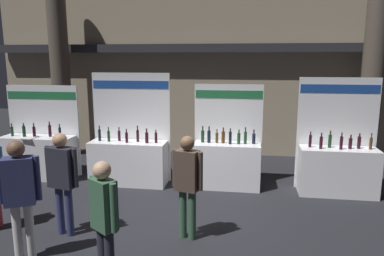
{
  "coord_description": "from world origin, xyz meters",
  "views": [
    {
      "loc": [
        1.07,
        -6.02,
        2.88
      ],
      "look_at": [
        0.01,
        1.15,
        1.49
      ],
      "focal_mm": 33.82,
      "sensor_mm": 36.0,
      "label": 1
    }
  ],
  "objects_px": {
    "visitor_0": "(187,179)",
    "visitor_3": "(20,189)",
    "exhibitor_booth_2": "(227,161)",
    "exhibitor_booth_3": "(337,166)",
    "exhibitor_booth_0": "(40,153)",
    "visitor_4": "(104,216)",
    "exhibitor_booth_1": "(129,157)",
    "visitor_1": "(62,174)"
  },
  "relations": [
    {
      "from": "visitor_0",
      "to": "visitor_3",
      "type": "distance_m",
      "value": 2.44
    },
    {
      "from": "exhibitor_booth_2",
      "to": "exhibitor_booth_3",
      "type": "distance_m",
      "value": 2.37
    },
    {
      "from": "exhibitor_booth_0",
      "to": "visitor_0",
      "type": "relative_size",
      "value": 1.32
    },
    {
      "from": "visitor_4",
      "to": "exhibitor_booth_0",
      "type": "bearing_deg",
      "value": 164.74
    },
    {
      "from": "visitor_0",
      "to": "visitor_4",
      "type": "relative_size",
      "value": 1.02
    },
    {
      "from": "exhibitor_booth_2",
      "to": "exhibitor_booth_3",
      "type": "height_order",
      "value": "exhibitor_booth_3"
    },
    {
      "from": "exhibitor_booth_1",
      "to": "visitor_4",
      "type": "relative_size",
      "value": 1.53
    },
    {
      "from": "exhibitor_booth_0",
      "to": "visitor_4",
      "type": "bearing_deg",
      "value": -50.47
    },
    {
      "from": "visitor_3",
      "to": "visitor_1",
      "type": "bearing_deg",
      "value": 49.33
    },
    {
      "from": "exhibitor_booth_0",
      "to": "visitor_1",
      "type": "xyz_separation_m",
      "value": [
        2.04,
        -2.68,
        0.44
      ]
    },
    {
      "from": "exhibitor_booth_0",
      "to": "exhibitor_booth_2",
      "type": "height_order",
      "value": "exhibitor_booth_2"
    },
    {
      "from": "exhibitor_booth_3",
      "to": "visitor_0",
      "type": "height_order",
      "value": "exhibitor_booth_3"
    },
    {
      "from": "exhibitor_booth_2",
      "to": "exhibitor_booth_3",
      "type": "relative_size",
      "value": 0.93
    },
    {
      "from": "exhibitor_booth_1",
      "to": "visitor_3",
      "type": "distance_m",
      "value": 3.47
    },
    {
      "from": "exhibitor_booth_2",
      "to": "visitor_0",
      "type": "xyz_separation_m",
      "value": [
        -0.5,
        -2.53,
        0.4
      ]
    },
    {
      "from": "exhibitor_booth_3",
      "to": "visitor_4",
      "type": "relative_size",
      "value": 1.48
    },
    {
      "from": "exhibitor_booth_2",
      "to": "visitor_1",
      "type": "relative_size",
      "value": 1.34
    },
    {
      "from": "visitor_0",
      "to": "visitor_3",
      "type": "relative_size",
      "value": 0.96
    },
    {
      "from": "visitor_1",
      "to": "visitor_4",
      "type": "relative_size",
      "value": 1.03
    },
    {
      "from": "exhibitor_booth_2",
      "to": "visitor_4",
      "type": "xyz_separation_m",
      "value": [
        -1.31,
        -3.96,
        0.37
      ]
    },
    {
      "from": "visitor_0",
      "to": "visitor_3",
      "type": "height_order",
      "value": "visitor_3"
    },
    {
      "from": "exhibitor_booth_1",
      "to": "visitor_3",
      "type": "xyz_separation_m",
      "value": [
        -0.46,
        -3.41,
        0.45
      ]
    },
    {
      "from": "exhibitor_booth_0",
      "to": "visitor_1",
      "type": "distance_m",
      "value": 3.4
    },
    {
      "from": "exhibitor_booth_3",
      "to": "visitor_3",
      "type": "height_order",
      "value": "exhibitor_booth_3"
    },
    {
      "from": "visitor_0",
      "to": "visitor_3",
      "type": "bearing_deg",
      "value": 39.67
    },
    {
      "from": "exhibitor_booth_0",
      "to": "exhibitor_booth_3",
      "type": "relative_size",
      "value": 0.9
    },
    {
      "from": "exhibitor_booth_2",
      "to": "exhibitor_booth_3",
      "type": "bearing_deg",
      "value": -2.2
    },
    {
      "from": "exhibitor_booth_1",
      "to": "visitor_0",
      "type": "xyz_separation_m",
      "value": [
        1.77,
        -2.43,
        0.38
      ]
    },
    {
      "from": "exhibitor_booth_0",
      "to": "visitor_0",
      "type": "distance_m",
      "value": 4.8
    },
    {
      "from": "exhibitor_booth_0",
      "to": "visitor_0",
      "type": "height_order",
      "value": "exhibitor_booth_0"
    },
    {
      "from": "exhibitor_booth_0",
      "to": "visitor_4",
      "type": "relative_size",
      "value": 1.34
    },
    {
      "from": "visitor_0",
      "to": "visitor_1",
      "type": "bearing_deg",
      "value": 20.85
    },
    {
      "from": "exhibitor_booth_1",
      "to": "visitor_1",
      "type": "height_order",
      "value": "exhibitor_booth_1"
    },
    {
      "from": "exhibitor_booth_1",
      "to": "exhibitor_booth_2",
      "type": "relative_size",
      "value": 1.11
    },
    {
      "from": "exhibitor_booth_1",
      "to": "visitor_4",
      "type": "bearing_deg",
      "value": -76.01
    },
    {
      "from": "exhibitor_booth_1",
      "to": "exhibitor_booth_3",
      "type": "xyz_separation_m",
      "value": [
        4.64,
        0.0,
        -0.0
      ]
    },
    {
      "from": "exhibitor_booth_2",
      "to": "visitor_0",
      "type": "relative_size",
      "value": 1.36
    },
    {
      "from": "exhibitor_booth_2",
      "to": "visitor_1",
      "type": "distance_m",
      "value": 3.72
    },
    {
      "from": "visitor_4",
      "to": "visitor_1",
      "type": "bearing_deg",
      "value": 169.04
    },
    {
      "from": "visitor_3",
      "to": "visitor_4",
      "type": "relative_size",
      "value": 1.06
    },
    {
      "from": "exhibitor_booth_0",
      "to": "visitor_1",
      "type": "bearing_deg",
      "value": -52.71
    },
    {
      "from": "exhibitor_booth_2",
      "to": "visitor_4",
      "type": "height_order",
      "value": "exhibitor_booth_2"
    }
  ]
}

